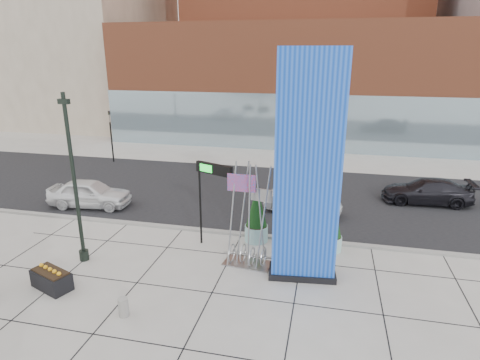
% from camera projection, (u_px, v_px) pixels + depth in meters
% --- Properties ---
extents(ground, '(160.00, 160.00, 0.00)m').
position_uv_depth(ground, '(195.00, 275.00, 15.85)').
color(ground, '#9E9991').
rests_on(ground, ground).
extents(street_asphalt, '(80.00, 12.00, 0.02)m').
position_uv_depth(street_asphalt, '(247.00, 193.00, 25.14)').
color(street_asphalt, black).
rests_on(street_asphalt, ground).
extents(curb_edge, '(80.00, 0.30, 0.12)m').
position_uv_depth(curb_edge, '(221.00, 232.00, 19.55)').
color(curb_edge, gray).
rests_on(curb_edge, ground).
extents(tower_podium, '(34.00, 10.00, 11.00)m').
position_uv_depth(tower_podium, '(293.00, 84.00, 39.06)').
color(tower_podium, '#A14D2E').
rests_on(tower_podium, ground).
extents(tower_glass_front, '(34.00, 0.60, 5.00)m').
position_uv_depth(tower_glass_front, '(286.00, 122.00, 35.51)').
color(tower_glass_front, '#8CA5B2').
rests_on(tower_glass_front, ground).
extents(blue_pylon, '(2.70, 1.42, 8.63)m').
position_uv_depth(blue_pylon, '(307.00, 175.00, 14.60)').
color(blue_pylon, '#0C3FBF').
rests_on(blue_pylon, ground).
extents(lamp_post, '(0.45, 0.39, 7.02)m').
position_uv_depth(lamp_post, '(76.00, 196.00, 16.19)').
color(lamp_post, black).
rests_on(lamp_post, ground).
extents(public_art_sculpture, '(2.04, 1.19, 4.41)m').
position_uv_depth(public_art_sculpture, '(248.00, 239.00, 16.37)').
color(public_art_sculpture, '#A2A4A6').
rests_on(public_art_sculpture, ground).
extents(concrete_bollard, '(0.34, 0.34, 0.66)m').
position_uv_depth(concrete_bollard, '(123.00, 307.00, 13.35)').
color(concrete_bollard, gray).
rests_on(concrete_bollard, ground).
extents(overhead_street_sign, '(1.78, 0.84, 3.93)m').
position_uv_depth(overhead_street_sign, '(214.00, 174.00, 17.42)').
color(overhead_street_sign, black).
rests_on(overhead_street_sign, ground).
extents(round_planter_east, '(0.98, 0.98, 2.44)m').
position_uv_depth(round_planter_east, '(316.00, 241.00, 16.21)').
color(round_planter_east, '#93C6C6').
rests_on(round_planter_east, ground).
extents(round_planter_mid, '(0.96, 0.96, 2.40)m').
position_uv_depth(round_planter_mid, '(332.00, 227.00, 17.56)').
color(round_planter_mid, '#93C6C6').
rests_on(round_planter_mid, ground).
extents(round_planter_west, '(1.08, 1.08, 2.70)m').
position_uv_depth(round_planter_west, '(257.00, 215.00, 18.43)').
color(round_planter_west, '#93C6C6').
rests_on(round_planter_west, ground).
extents(box_planter_north, '(1.75, 1.30, 0.86)m').
position_uv_depth(box_planter_north, '(51.00, 278.00, 14.91)').
color(box_planter_north, black).
rests_on(box_planter_north, ground).
extents(car_white_west, '(4.77, 2.32, 1.57)m').
position_uv_depth(car_white_west, '(90.00, 193.00, 22.73)').
color(car_white_west, white).
rests_on(car_white_west, ground).
extents(car_silver_mid, '(4.24, 2.11, 1.34)m').
position_uv_depth(car_silver_mid, '(303.00, 202.00, 21.72)').
color(car_silver_mid, '#B8BBC1').
rests_on(car_silver_mid, ground).
extents(car_dark_east, '(5.00, 2.13, 1.44)m').
position_uv_depth(car_dark_east, '(427.00, 191.00, 23.27)').
color(car_dark_east, black).
rests_on(car_dark_east, ground).
extents(traffic_signal, '(0.15, 0.18, 4.10)m').
position_uv_depth(traffic_signal, '(111.00, 134.00, 31.61)').
color(traffic_signal, black).
rests_on(traffic_signal, ground).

